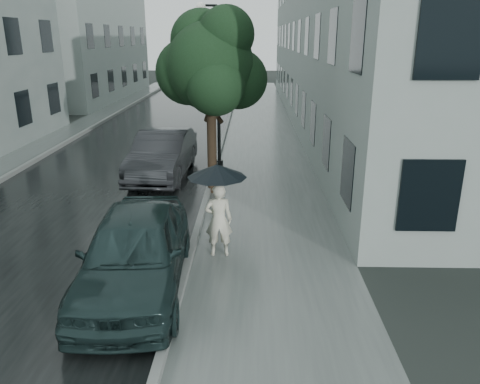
{
  "coord_description": "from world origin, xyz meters",
  "views": [
    {
      "loc": [
        -0.25,
        -7.4,
        4.62
      ],
      "look_at": [
        -0.5,
        2.52,
        1.3
      ],
      "focal_mm": 35.0,
      "sensor_mm": 36.0,
      "label": 1
    }
  ],
  "objects_px": {
    "lamp_post": "(214,77)",
    "car_far": "(163,154)",
    "car_near": "(135,251)",
    "pedestrian": "(219,220)",
    "street_tree": "(211,65)"
  },
  "relations": [
    {
      "from": "lamp_post",
      "to": "pedestrian",
      "type": "bearing_deg",
      "value": -96.49
    },
    {
      "from": "car_near",
      "to": "car_far",
      "type": "bearing_deg",
      "value": 92.87
    },
    {
      "from": "lamp_post",
      "to": "car_near",
      "type": "height_order",
      "value": "lamp_post"
    },
    {
      "from": "pedestrian",
      "to": "car_near",
      "type": "bearing_deg",
      "value": 41.21
    },
    {
      "from": "car_near",
      "to": "car_far",
      "type": "xyz_separation_m",
      "value": [
        -0.86,
        7.57,
        -0.0
      ]
    },
    {
      "from": "street_tree",
      "to": "lamp_post",
      "type": "distance_m",
      "value": 3.08
    },
    {
      "from": "lamp_post",
      "to": "car_far",
      "type": "relative_size",
      "value": 1.21
    },
    {
      "from": "car_near",
      "to": "car_far",
      "type": "height_order",
      "value": "car_near"
    },
    {
      "from": "car_near",
      "to": "car_far",
      "type": "distance_m",
      "value": 7.61
    },
    {
      "from": "lamp_post",
      "to": "car_near",
      "type": "bearing_deg",
      "value": -106.61
    },
    {
      "from": "lamp_post",
      "to": "street_tree",
      "type": "bearing_deg",
      "value": -98.71
    },
    {
      "from": "pedestrian",
      "to": "lamp_post",
      "type": "relative_size",
      "value": 0.29
    },
    {
      "from": "pedestrian",
      "to": "street_tree",
      "type": "relative_size",
      "value": 0.3
    },
    {
      "from": "pedestrian",
      "to": "street_tree",
      "type": "bearing_deg",
      "value": -88.02
    },
    {
      "from": "street_tree",
      "to": "car_near",
      "type": "distance_m",
      "value": 6.79
    }
  ]
}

